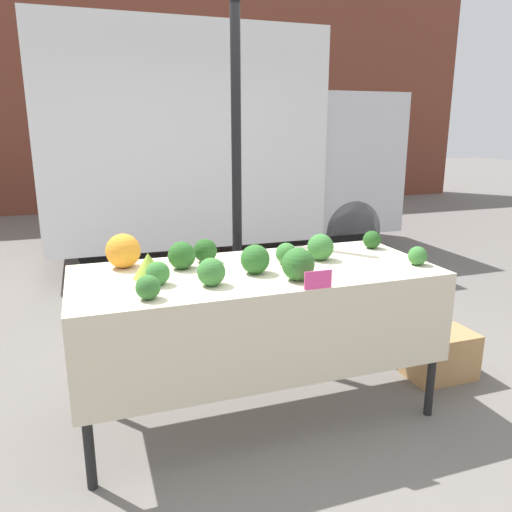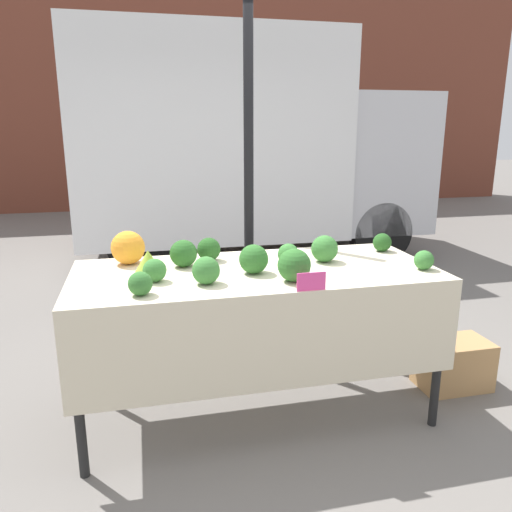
# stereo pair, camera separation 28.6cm
# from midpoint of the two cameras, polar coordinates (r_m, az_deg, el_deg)

# --- Properties ---
(ground_plane) EXTENTS (40.00, 40.00, 0.00)m
(ground_plane) POSITION_cam_midpoint_polar(r_m,az_deg,el_deg) (3.25, -2.63, -17.23)
(ground_plane) COLOR slate
(building_facade) EXTENTS (16.00, 0.60, 4.97)m
(building_facade) POSITION_cam_midpoint_polar(r_m,az_deg,el_deg) (11.12, -15.92, 18.09)
(building_facade) COLOR brown
(building_facade) RESTS_ON ground_plane
(tent_pole) EXTENTS (0.07, 0.07, 2.61)m
(tent_pole) POSITION_cam_midpoint_polar(r_m,az_deg,el_deg) (3.63, -4.50, 8.10)
(tent_pole) COLOR black
(tent_pole) RESTS_ON ground_plane
(parked_truck) EXTENTS (4.43, 2.20, 2.81)m
(parked_truck) POSITION_cam_midpoint_polar(r_m,az_deg,el_deg) (6.76, -6.73, 12.62)
(parked_truck) COLOR white
(parked_truck) RESTS_ON ground_plane
(market_table) EXTENTS (2.08, 0.90, 0.91)m
(market_table) POSITION_cam_midpoint_polar(r_m,az_deg,el_deg) (2.84, -2.41, -4.10)
(market_table) COLOR beige
(market_table) RESTS_ON ground_plane
(orange_cauliflower) EXTENTS (0.20, 0.20, 0.20)m
(orange_cauliflower) POSITION_cam_midpoint_polar(r_m,az_deg,el_deg) (3.03, -17.59, 0.53)
(orange_cauliflower) COLOR orange
(orange_cauliflower) RESTS_ON market_table
(romanesco_head) EXTENTS (0.17, 0.17, 0.14)m
(romanesco_head) POSITION_cam_midpoint_polar(r_m,az_deg,el_deg) (2.79, -15.07, -1.10)
(romanesco_head) COLOR #93B238
(romanesco_head) RESTS_ON market_table
(broccoli_head_0) EXTENTS (0.13, 0.13, 0.13)m
(broccoli_head_0) POSITION_cam_midpoint_polar(r_m,az_deg,el_deg) (2.97, 0.74, 0.26)
(broccoli_head_0) COLOR #387533
(broccoli_head_0) RESTS_ON market_table
(broccoli_head_1) EXTENTS (0.16, 0.16, 0.16)m
(broccoli_head_1) POSITION_cam_midpoint_polar(r_m,az_deg,el_deg) (2.92, -11.28, 0.04)
(broccoli_head_1) COLOR #285B23
(broccoli_head_1) RESTS_ON market_table
(broccoli_head_2) EXTENTS (0.18, 0.18, 0.18)m
(broccoli_head_2) POSITION_cam_midpoint_polar(r_m,az_deg,el_deg) (2.65, 1.78, -0.98)
(broccoli_head_2) COLOR #2D6628
(broccoli_head_2) RESTS_ON market_table
(broccoli_head_3) EXTENTS (0.13, 0.13, 0.13)m
(broccoli_head_3) POSITION_cam_midpoint_polar(r_m,az_deg,el_deg) (2.66, -14.21, -1.97)
(broccoli_head_3) COLOR #387533
(broccoli_head_3) RESTS_ON market_table
(broccoli_head_4) EXTENTS (0.16, 0.16, 0.16)m
(broccoli_head_4) POSITION_cam_midpoint_polar(r_m,az_deg,el_deg) (3.07, 4.75, 0.99)
(broccoli_head_4) COLOR #387533
(broccoli_head_4) RESTS_ON market_table
(broccoli_head_5) EXTENTS (0.11, 0.11, 0.11)m
(broccoli_head_5) POSITION_cam_midpoint_polar(r_m,az_deg,el_deg) (3.06, 15.49, -0.00)
(broccoli_head_5) COLOR #387533
(broccoli_head_5) RESTS_ON market_table
(broccoli_head_6) EXTENTS (0.12, 0.12, 0.12)m
(broccoli_head_6) POSITION_cam_midpoint_polar(r_m,az_deg,el_deg) (3.41, 10.81, 1.83)
(broccoli_head_6) COLOR #23511E
(broccoli_head_6) RESTS_ON market_table
(broccoli_head_7) EXTENTS (0.15, 0.15, 0.15)m
(broccoli_head_7) POSITION_cam_midpoint_polar(r_m,az_deg,el_deg) (2.59, -8.29, -1.85)
(broccoli_head_7) COLOR #387533
(broccoli_head_7) RESTS_ON market_table
(broccoli_head_8) EXTENTS (0.16, 0.16, 0.16)m
(broccoli_head_8) POSITION_cam_midpoint_polar(r_m,az_deg,el_deg) (2.78, -3.05, -0.40)
(broccoli_head_8) COLOR #2D6628
(broccoli_head_8) RESTS_ON market_table
(broccoli_head_9) EXTENTS (0.14, 0.14, 0.14)m
(broccoli_head_9) POSITION_cam_midpoint_polar(r_m,az_deg,el_deg) (3.05, -8.50, 0.59)
(broccoli_head_9) COLOR #23511E
(broccoli_head_9) RESTS_ON market_table
(broccoli_head_10) EXTENTS (0.12, 0.12, 0.12)m
(broccoli_head_10) POSITION_cam_midpoint_polar(r_m,az_deg,el_deg) (2.46, -15.53, -3.51)
(broccoli_head_10) COLOR #336B2D
(broccoli_head_10) RESTS_ON market_table
(price_sign) EXTENTS (0.15, 0.01, 0.10)m
(price_sign) POSITION_cam_midpoint_polar(r_m,az_deg,el_deg) (2.53, 3.92, -2.77)
(price_sign) COLOR #EF4793
(price_sign) RESTS_ON market_table
(produce_crate) EXTENTS (0.46, 0.30, 0.33)m
(produce_crate) POSITION_cam_midpoint_polar(r_m,az_deg,el_deg) (3.73, 18.26, -10.74)
(produce_crate) COLOR tan
(produce_crate) RESTS_ON ground_plane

